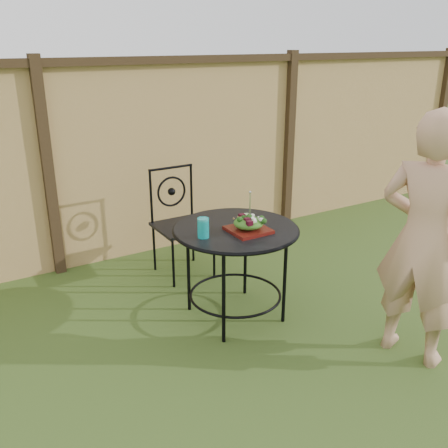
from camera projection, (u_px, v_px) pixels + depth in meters
name	position (u px, v px, depth m)	size (l,w,h in m)	color
ground	(326.00, 344.00, 3.49)	(60.00, 60.00, 0.00)	#294A18
fence	(182.00, 153.00, 4.92)	(8.00, 0.12, 1.90)	#E1B46F
patio_table	(236.00, 245.00, 3.66)	(0.92, 0.92, 0.72)	black
patio_chair	(180.00, 219.00, 4.43)	(0.46, 0.46, 0.95)	black
diner	(424.00, 240.00, 3.12)	(0.60, 0.39, 1.65)	tan
salad_plate	(248.00, 230.00, 3.53)	(0.27, 0.27, 0.02)	#45090A
salad	(248.00, 223.00, 3.51)	(0.21, 0.21, 0.08)	#235614
fork	(250.00, 205.00, 3.47)	(0.01, 0.01, 0.18)	silver
drinking_glass	(203.00, 228.00, 3.41)	(0.08, 0.08, 0.14)	#0EA7A9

